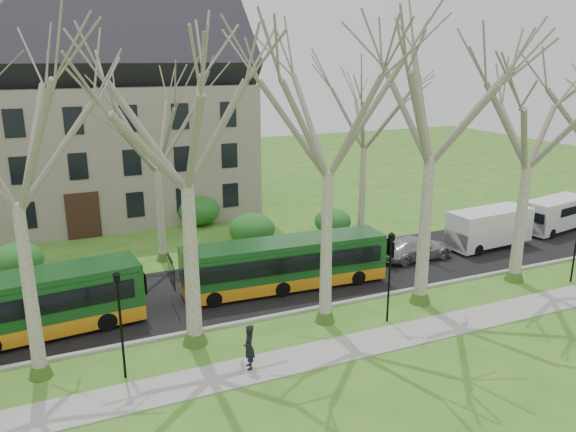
# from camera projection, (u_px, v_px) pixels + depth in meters

# --- Properties ---
(ground) EXTENTS (120.00, 120.00, 0.00)m
(ground) POSITION_uv_depth(u_px,v_px,m) (261.00, 336.00, 25.00)
(ground) COLOR #3B6F1F
(ground) RESTS_ON ground
(sidewalk) EXTENTS (70.00, 2.00, 0.06)m
(sidewalk) POSITION_uv_depth(u_px,v_px,m) (282.00, 363.00, 22.79)
(sidewalk) COLOR gray
(sidewalk) RESTS_ON ground
(road) EXTENTS (80.00, 8.00, 0.06)m
(road) POSITION_uv_depth(u_px,v_px,m) (224.00, 290.00, 29.84)
(road) COLOR black
(road) RESTS_ON ground
(curb) EXTENTS (80.00, 0.25, 0.14)m
(curb) POSITION_uv_depth(u_px,v_px,m) (249.00, 321.00, 26.30)
(curb) COLOR #A5A39E
(curb) RESTS_ON ground
(building) EXTENTS (26.50, 12.20, 16.00)m
(building) POSITION_uv_depth(u_px,v_px,m) (68.00, 112.00, 41.63)
(building) COLOR gray
(building) RESTS_ON ground
(tree_row_verge) EXTENTS (49.00, 7.00, 14.00)m
(tree_row_verge) POSITION_uv_depth(u_px,v_px,m) (256.00, 182.00, 23.35)
(tree_row_verge) COLOR gray
(tree_row_verge) RESTS_ON ground
(tree_row_far) EXTENTS (33.00, 7.00, 12.00)m
(tree_row_far) POSITION_uv_depth(u_px,v_px,m) (170.00, 164.00, 32.54)
(tree_row_far) COLOR gray
(tree_row_far) RESTS_ON ground
(lamp_row) EXTENTS (36.22, 0.22, 4.30)m
(lamp_row) POSITION_uv_depth(u_px,v_px,m) (268.00, 291.00, 23.42)
(lamp_row) COLOR black
(lamp_row) RESTS_ON ground
(hedges) EXTENTS (30.60, 8.60, 2.00)m
(hedges) POSITION_uv_depth(u_px,v_px,m) (112.00, 238.00, 35.27)
(hedges) COLOR #1D6627
(hedges) RESTS_ON ground
(bus_lead) EXTENTS (11.94, 3.51, 2.94)m
(bus_lead) POSITION_uv_depth(u_px,v_px,m) (1.00, 310.00, 24.04)
(bus_lead) COLOR #134519
(bus_lead) RESTS_ON road
(bus_follow) EXTENTS (11.03, 2.83, 2.73)m
(bus_follow) POSITION_uv_depth(u_px,v_px,m) (285.00, 264.00, 29.78)
(bus_follow) COLOR #134519
(bus_follow) RESTS_ON road
(sedan) EXTENTS (4.79, 2.03, 1.38)m
(sedan) POSITION_uv_depth(u_px,v_px,m) (415.00, 248.00, 34.25)
(sedan) COLOR #A8A8AD
(sedan) RESTS_ON road
(van_a) EXTENTS (5.84, 2.46, 2.49)m
(van_a) POSITION_uv_depth(u_px,v_px,m) (489.00, 228.00, 36.27)
(van_a) COLOR silver
(van_a) RESTS_ON road
(van_b) EXTENTS (5.65, 2.92, 2.35)m
(van_b) POSITION_uv_depth(u_px,v_px,m) (555.00, 215.00, 39.61)
(van_b) COLOR silver
(van_b) RESTS_ON road
(pedestrian_a) EXTENTS (0.54, 0.73, 1.84)m
(pedestrian_a) POSITION_uv_depth(u_px,v_px,m) (249.00, 347.00, 22.11)
(pedestrian_a) COLOR black
(pedestrian_a) RESTS_ON sidewalk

